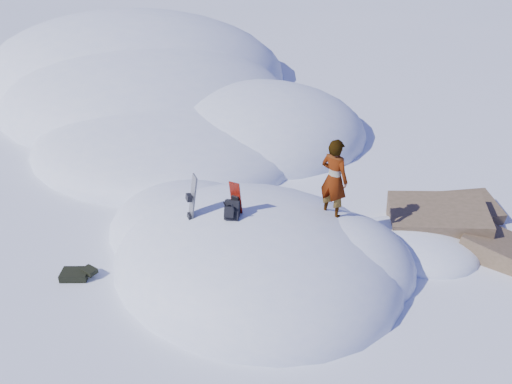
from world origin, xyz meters
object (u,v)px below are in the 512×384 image
at_px(snowboard_red, 237,207).
at_px(snowboard_dark, 191,209).
at_px(person, 334,179).
at_px(backpack, 232,210).

height_order(snowboard_red, snowboard_dark, snowboard_dark).
distance_m(snowboard_dark, person, 3.27).
xyz_separation_m(snowboard_dark, person, (2.73, 1.71, 0.59)).
distance_m(backpack, person, 2.40).
bearing_deg(snowboard_dark, snowboard_red, 64.67).
bearing_deg(snowboard_dark, backpack, 53.62).
xyz_separation_m(snowboard_red, person, (1.78, 1.32, 0.49)).
height_order(snowboard_dark, person, person).
height_order(backpack, person, person).
bearing_deg(backpack, snowboard_dark, 173.85).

